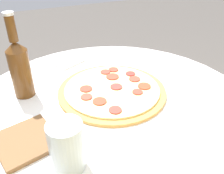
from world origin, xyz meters
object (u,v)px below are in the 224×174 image
object	(u,v)px
drinking_glass	(67,146)
pizza_paddle	(16,145)
pizza	(112,90)
beer_bottle	(20,66)

from	to	relation	value
drinking_glass	pizza_paddle	bearing A→B (deg)	-45.64
pizza	pizza_paddle	xyz separation A→B (m)	(0.30, 0.13, -0.00)
pizza	beer_bottle	xyz separation A→B (m)	(0.26, -0.10, 0.09)
pizza	drinking_glass	size ratio (longest dim) A/B	2.93
beer_bottle	pizza	bearing A→B (deg)	159.04
pizza	beer_bottle	distance (m)	0.29
beer_bottle	pizza_paddle	world-z (taller)	beer_bottle
pizza	pizza_paddle	bearing A→B (deg)	22.96
beer_bottle	drinking_glass	bearing A→B (deg)	98.91
pizza	pizza_paddle	size ratio (longest dim) A/B	1.29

